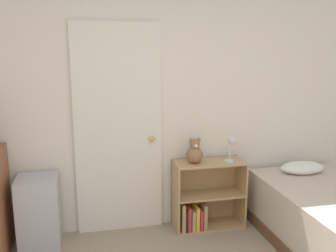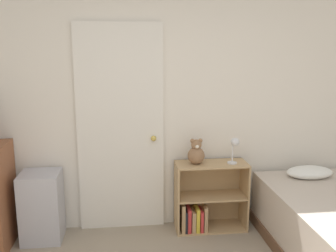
% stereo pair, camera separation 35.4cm
% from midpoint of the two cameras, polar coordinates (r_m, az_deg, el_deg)
% --- Properties ---
extents(wall_back, '(10.00, 0.06, 2.55)m').
position_cam_midpoint_polar(wall_back, '(3.76, -6.17, 3.14)').
color(wall_back, silver).
rests_on(wall_back, ground_plane).
extents(door_closed, '(0.86, 0.09, 2.08)m').
position_cam_midpoint_polar(door_closed, '(3.73, -10.26, -0.71)').
color(door_closed, silver).
rests_on(door_closed, ground_plane).
extents(storage_bin, '(0.37, 0.36, 0.68)m').
position_cam_midpoint_polar(storage_bin, '(3.83, -21.63, -12.13)').
color(storage_bin, '#ADADB7').
rests_on(storage_bin, ground_plane).
extents(bookshelf, '(0.72, 0.31, 0.70)m').
position_cam_midpoint_polar(bookshelf, '(3.95, 2.70, -11.38)').
color(bookshelf, tan).
rests_on(bookshelf, ground_plane).
extents(teddy_bear, '(0.17, 0.17, 0.26)m').
position_cam_midpoint_polar(teddy_bear, '(3.74, 1.39, -4.06)').
color(teddy_bear, '#8C6647').
rests_on(teddy_bear, bookshelf).
extents(desk_lamp, '(0.11, 0.11, 0.27)m').
position_cam_midpoint_polar(desk_lamp, '(3.79, 7.09, -2.73)').
color(desk_lamp, silver).
rests_on(desk_lamp, bookshelf).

